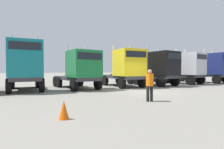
% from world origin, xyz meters
% --- Properties ---
extents(ground, '(200.00, 200.00, 0.00)m').
position_xyz_m(ground, '(0.00, 0.00, 0.00)').
color(ground, gray).
extents(semi_truck_teal, '(2.81, 6.31, 4.54)m').
position_xyz_m(semi_truck_teal, '(-8.79, 3.67, 2.04)').
color(semi_truck_teal, '#333338').
rests_on(semi_truck_teal, ground).
extents(semi_truck_green, '(3.52, 6.54, 3.94)m').
position_xyz_m(semi_truck_green, '(-4.39, 3.54, 1.75)').
color(semi_truck_green, '#333338').
rests_on(semi_truck_green, ground).
extents(semi_truck_yellow, '(2.62, 6.37, 4.25)m').
position_xyz_m(semi_truck_yellow, '(0.22, 3.64, 1.93)').
color(semi_truck_yellow, '#333338').
rests_on(semi_truck_yellow, ground).
extents(semi_truck_black, '(3.54, 6.22, 4.21)m').
position_xyz_m(semi_truck_black, '(4.21, 3.44, 1.92)').
color(semi_truck_black, '#333338').
rests_on(semi_truck_black, ground).
extents(semi_truck_silver, '(3.81, 6.27, 4.32)m').
position_xyz_m(semi_truck_silver, '(8.77, 4.03, 1.96)').
color(semi_truck_silver, '#333338').
rests_on(semi_truck_silver, ground).
extents(semi_truck_navy, '(3.36, 6.61, 4.44)m').
position_xyz_m(semi_truck_navy, '(13.44, 4.14, 1.97)').
color(semi_truck_navy, '#333338').
rests_on(semi_truck_navy, ground).
extents(visitor_in_hivis, '(0.46, 0.46, 1.74)m').
position_xyz_m(visitor_in_hivis, '(-2.43, -4.07, 1.01)').
color(visitor_in_hivis, black).
rests_on(visitor_in_hivis, ground).
extents(traffic_cone_mid, '(0.36, 0.36, 0.65)m').
position_xyz_m(traffic_cone_mid, '(-7.28, -5.82, 0.33)').
color(traffic_cone_mid, '#F2590C').
rests_on(traffic_cone_mid, ground).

